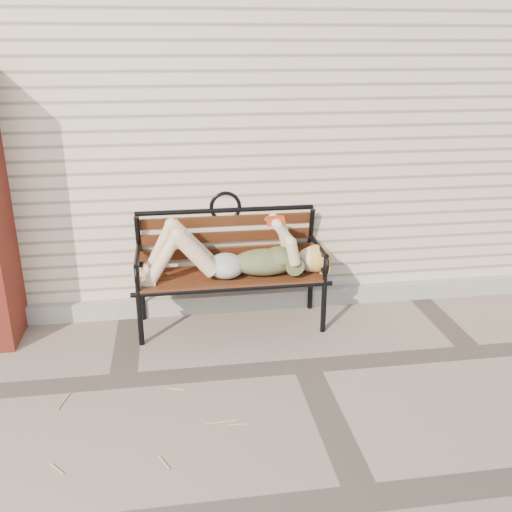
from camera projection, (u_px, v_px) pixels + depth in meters
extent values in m
plane|color=gray|center=(306.00, 366.00, 3.97)|extent=(80.00, 80.00, 0.00)
cube|color=beige|center=(247.00, 103.00, 6.22)|extent=(8.00, 4.00, 3.00)
cube|color=#A9A699|center=(280.00, 298.00, 4.84)|extent=(8.00, 0.10, 0.15)
cylinder|color=black|center=(140.00, 319.00, 4.18)|extent=(0.04, 0.04, 0.42)
cylinder|color=black|center=(142.00, 295.00, 4.57)|extent=(0.04, 0.04, 0.42)
cylinder|color=black|center=(324.00, 307.00, 4.37)|extent=(0.04, 0.04, 0.42)
cylinder|color=black|center=(311.00, 285.00, 4.76)|extent=(0.04, 0.04, 0.42)
cube|color=#512914|center=(230.00, 276.00, 4.40)|extent=(1.42, 0.46, 0.03)
cylinder|color=black|center=(234.00, 289.00, 4.21)|extent=(1.50, 0.04, 0.04)
cylinder|color=black|center=(228.00, 268.00, 4.60)|extent=(1.50, 0.04, 0.04)
torus|color=black|center=(225.00, 207.00, 4.52)|extent=(0.26, 0.03, 0.26)
ellipsoid|color=#092F40|center=(265.00, 262.00, 4.37)|extent=(0.51, 0.29, 0.20)
ellipsoid|color=#092F40|center=(279.00, 257.00, 4.37)|extent=(0.24, 0.28, 0.15)
ellipsoid|color=#ABAAAF|center=(226.00, 266.00, 4.33)|extent=(0.28, 0.32, 0.18)
sphere|color=beige|center=(311.00, 259.00, 4.42)|extent=(0.21, 0.21, 0.21)
ellipsoid|color=tan|center=(317.00, 259.00, 4.43)|extent=(0.23, 0.24, 0.22)
cube|color=#B02E14|center=(275.00, 217.00, 4.26)|extent=(0.13, 0.02, 0.02)
cube|color=white|center=(276.00, 222.00, 4.23)|extent=(0.13, 0.08, 0.05)
cube|color=white|center=(274.00, 219.00, 4.30)|extent=(0.13, 0.08, 0.05)
cube|color=#B02E14|center=(276.00, 221.00, 4.22)|extent=(0.14, 0.09, 0.05)
cube|color=#B02E14|center=(274.00, 218.00, 4.30)|extent=(0.14, 0.09, 0.05)
cylinder|color=tan|center=(256.00, 428.00, 3.31)|extent=(0.11, 0.01, 0.01)
cylinder|color=tan|center=(32.00, 397.00, 3.60)|extent=(0.05, 0.12, 0.01)
cylinder|color=tan|center=(287.00, 476.00, 2.94)|extent=(0.11, 0.03, 0.01)
cylinder|color=tan|center=(10.00, 439.00, 3.22)|extent=(0.06, 0.12, 0.01)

